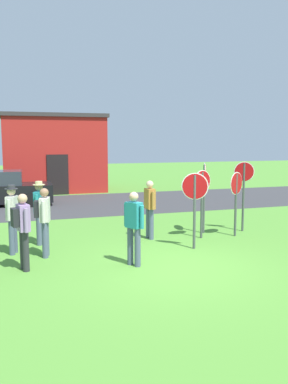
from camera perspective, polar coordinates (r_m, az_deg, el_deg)
ground_plane at (r=9.20m, az=4.03°, el=-10.63°), size 80.00×80.00×0.00m
street_asphalt at (r=18.26m, az=-7.28°, el=-1.65°), size 60.00×6.40×0.01m
building_background at (r=23.39m, az=-12.64°, el=5.41°), size 5.55×4.12×4.24m
parked_car_on_street at (r=18.74m, az=-19.61°, el=0.32°), size 4.36×2.13×1.51m
stop_sign_rear_left at (r=12.18m, az=12.86°, el=-0.17°), size 0.59×0.35×1.91m
stop_sign_nearest at (r=11.74m, az=8.18°, el=-0.09°), size 0.63×0.23×1.99m
stop_sign_rear_right at (r=10.55m, az=7.16°, el=-0.81°), size 0.60×0.39×2.00m
stop_sign_far_back at (r=12.90m, az=13.88°, el=0.93°), size 0.55×0.31×2.18m
stop_sign_low_front at (r=12.38m, az=8.49°, el=0.88°), size 0.28×0.66×2.15m
person_in_teal at (r=10.57m, az=-18.08°, el=-3.12°), size 0.32×0.55×1.74m
person_in_dark_shirt at (r=10.09m, az=-13.92°, el=-3.47°), size 0.41×0.56×1.69m
person_holding_notes at (r=11.33m, az=-14.50°, el=-2.31°), size 0.34×0.54×1.74m
person_with_sunhat at (r=11.60m, az=0.82°, el=-2.02°), size 0.25×0.57×1.69m
person_on_left at (r=9.12m, az=-1.44°, el=-4.60°), size 0.38×0.50×1.69m
person_in_blue at (r=9.17m, az=-16.76°, el=-4.65°), size 0.41×0.56×1.69m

